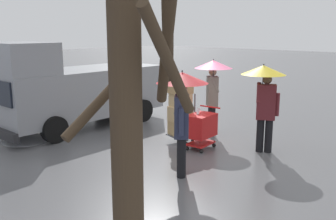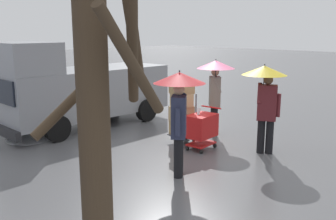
% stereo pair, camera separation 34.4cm
% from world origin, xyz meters
% --- Properties ---
extents(ground_plane, '(90.00, 90.00, 0.00)m').
position_xyz_m(ground_plane, '(0.00, 0.00, 0.00)').
color(ground_plane, '#5B5B5E').
extents(slush_patch_under_van, '(1.23, 1.23, 0.01)m').
position_xyz_m(slush_patch_under_van, '(3.63, 2.78, 0.00)').
color(slush_patch_under_van, silver).
rests_on(slush_patch_under_van, ground).
extents(cargo_van_parked_right, '(2.26, 5.37, 2.60)m').
position_xyz_m(cargo_van_parked_right, '(3.86, 1.02, 1.18)').
color(cargo_van_parked_right, gray).
rests_on(cargo_van_parked_right, ground).
extents(shopping_cart_vendor, '(0.63, 0.87, 1.04)m').
position_xyz_m(shopping_cart_vendor, '(-0.27, 0.15, 0.57)').
color(shopping_cart_vendor, red).
rests_on(shopping_cart_vendor, ground).
extents(hand_dolly_boxes, '(0.68, 0.81, 1.65)m').
position_xyz_m(hand_dolly_boxes, '(0.44, 0.10, 0.91)').
color(hand_dolly_boxes, '#515156').
rests_on(hand_dolly_boxes, ground).
extents(pedestrian_pink_side, '(1.04, 1.04, 2.15)m').
position_xyz_m(pedestrian_pink_side, '(0.31, -1.10, 1.58)').
color(pedestrian_pink_side, black).
rests_on(pedestrian_pink_side, ground).
extents(pedestrian_black_side, '(1.04, 1.04, 2.15)m').
position_xyz_m(pedestrian_black_side, '(-1.05, 1.79, 1.58)').
color(pedestrian_black_side, black).
rests_on(pedestrian_black_side, ground).
extents(pedestrian_white_side, '(1.04, 1.04, 2.15)m').
position_xyz_m(pedestrian_white_side, '(-1.51, -0.68, 1.57)').
color(pedestrian_white_side, black).
rests_on(pedestrian_white_side, ground).
extents(bare_tree_near, '(0.95, 0.96, 4.53)m').
position_xyz_m(bare_tree_near, '(-3.82, 5.63, 2.07)').
color(bare_tree_near, '#423323').
rests_on(bare_tree_near, ground).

